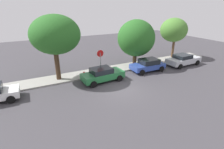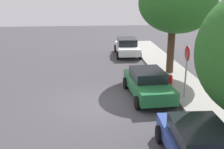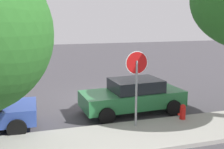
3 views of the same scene
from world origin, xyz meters
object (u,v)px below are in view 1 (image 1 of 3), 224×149
(stop_sign, at_px, (100,58))
(street_tree_near_corner, at_px, (136,38))
(parked_car_green, at_px, (102,74))
(parked_car_blue, at_px, (148,65))
(street_tree_mid_block, at_px, (174,30))
(fire_hydrant, at_px, (84,75))
(parked_car_silver, at_px, (183,60))
(street_tree_far, at_px, (55,35))

(stop_sign, relative_size, street_tree_near_corner, 0.49)
(parked_car_green, height_order, parked_car_blue, same)
(street_tree_mid_block, relative_size, fire_hydrant, 7.80)
(parked_car_green, relative_size, parked_car_silver, 0.92)
(parked_car_green, bearing_deg, parked_car_silver, -0.20)
(parked_car_silver, bearing_deg, street_tree_near_corner, 156.41)
(street_tree_near_corner, relative_size, fire_hydrant, 7.93)
(parked_car_silver, bearing_deg, street_tree_mid_block, 70.29)
(parked_car_blue, bearing_deg, street_tree_near_corner, 99.04)
(stop_sign, xyz_separation_m, street_tree_mid_block, (11.87, 1.54, 2.00))
(parked_car_blue, distance_m, parked_car_silver, 5.34)
(fire_hydrant, bearing_deg, parked_car_blue, -10.23)
(street_tree_mid_block, bearing_deg, parked_car_green, -165.17)
(street_tree_near_corner, height_order, fire_hydrant, street_tree_near_corner)
(parked_car_silver, bearing_deg, fire_hydrant, 172.50)
(parked_car_green, distance_m, parked_car_blue, 5.92)
(parked_car_blue, distance_m, street_tree_mid_block, 7.86)
(street_tree_far, xyz_separation_m, fire_hydrant, (2.29, -0.84, -4.20))
(street_tree_far, bearing_deg, parked_car_blue, -12.69)
(parked_car_green, xyz_separation_m, street_tree_mid_block, (12.44, 3.29, 3.20))
(street_tree_mid_block, bearing_deg, parked_car_blue, -155.42)
(stop_sign, bearing_deg, street_tree_far, 170.47)
(stop_sign, distance_m, street_tree_mid_block, 12.14)
(parked_car_silver, bearing_deg, parked_car_green, 179.80)
(stop_sign, bearing_deg, fire_hydrant, -176.18)
(parked_car_blue, bearing_deg, parked_car_green, -177.02)
(fire_hydrant, bearing_deg, street_tree_mid_block, 6.89)
(stop_sign, bearing_deg, street_tree_mid_block, 7.39)
(parked_car_blue, distance_m, fire_hydrant, 7.42)
(street_tree_near_corner, relative_size, street_tree_mid_block, 1.02)
(parked_car_silver, relative_size, street_tree_mid_block, 0.83)
(parked_car_green, height_order, street_tree_mid_block, street_tree_mid_block)
(parked_car_silver, height_order, street_tree_mid_block, street_tree_mid_block)
(street_tree_far, bearing_deg, fire_hydrant, -20.16)
(street_tree_far, bearing_deg, street_tree_mid_block, 2.94)
(parked_car_green, height_order, street_tree_near_corner, street_tree_near_corner)
(street_tree_near_corner, bearing_deg, fire_hydrant, -173.32)
(stop_sign, bearing_deg, parked_car_green, -107.95)
(parked_car_silver, distance_m, fire_hydrant, 12.74)
(street_tree_near_corner, xyz_separation_m, fire_hydrant, (-6.95, -0.81, -3.13))
(fire_hydrant, bearing_deg, parked_car_green, -49.65)
(parked_car_green, height_order, street_tree_far, street_tree_far)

